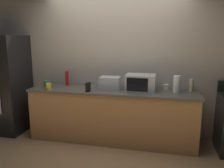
{
  "coord_description": "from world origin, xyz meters",
  "views": [
    {
      "loc": [
        0.85,
        -3.27,
        1.77
      ],
      "look_at": [
        0.0,
        0.4,
        1.0
      ],
      "focal_mm": 36.87,
      "sensor_mm": 36.0,
      "label": 1
    }
  ],
  "objects_px": {
    "bottle_hot_sauce": "(67,78)",
    "cordless_phone": "(88,87)",
    "toaster_oven": "(110,83)",
    "mug_yellow": "(49,86)",
    "microwave": "(141,83)",
    "bottle_hand_soap": "(191,85)",
    "refrigerator": "(6,84)",
    "mug_green": "(46,84)",
    "paper_towel_roll": "(177,84)",
    "mug_white": "(166,87)"
  },
  "relations": [
    {
      "from": "microwave",
      "to": "bottle_hand_soap",
      "type": "xyz_separation_m",
      "value": [
        0.81,
        0.13,
        -0.03
      ]
    },
    {
      "from": "refrigerator",
      "to": "microwave",
      "type": "distance_m",
      "value": 2.53
    },
    {
      "from": "microwave",
      "to": "bottle_hot_sauce",
      "type": "distance_m",
      "value": 1.37
    },
    {
      "from": "refrigerator",
      "to": "toaster_oven",
      "type": "bearing_deg",
      "value": 1.72
    },
    {
      "from": "refrigerator",
      "to": "paper_towel_roll",
      "type": "distance_m",
      "value": 3.1
    },
    {
      "from": "refrigerator",
      "to": "paper_towel_roll",
      "type": "relative_size",
      "value": 6.67
    },
    {
      "from": "bottle_hot_sauce",
      "to": "cordless_phone",
      "type": "bearing_deg",
      "value": -36.23
    },
    {
      "from": "refrigerator",
      "to": "bottle_hot_sauce",
      "type": "distance_m",
      "value": 1.18
    },
    {
      "from": "cordless_phone",
      "to": "microwave",
      "type": "bearing_deg",
      "value": 20.33
    },
    {
      "from": "mug_white",
      "to": "mug_yellow",
      "type": "xyz_separation_m",
      "value": [
        -1.93,
        -0.44,
        0.01
      ]
    },
    {
      "from": "refrigerator",
      "to": "toaster_oven",
      "type": "distance_m",
      "value": 2.01
    },
    {
      "from": "mug_green",
      "to": "mug_white",
      "type": "distance_m",
      "value": 2.1
    },
    {
      "from": "mug_white",
      "to": "mug_yellow",
      "type": "height_order",
      "value": "mug_yellow"
    },
    {
      "from": "bottle_hand_soap",
      "to": "refrigerator",
      "type": "bearing_deg",
      "value": -176.87
    },
    {
      "from": "toaster_oven",
      "to": "mug_yellow",
      "type": "xyz_separation_m",
      "value": [
        -1.0,
        -0.28,
        -0.05
      ]
    },
    {
      "from": "mug_yellow",
      "to": "toaster_oven",
      "type": "bearing_deg",
      "value": 15.39
    },
    {
      "from": "microwave",
      "to": "toaster_oven",
      "type": "xyz_separation_m",
      "value": [
        -0.52,
        0.01,
        -0.03
      ]
    },
    {
      "from": "bottle_hand_soap",
      "to": "mug_green",
      "type": "xyz_separation_m",
      "value": [
        -2.49,
        -0.19,
        -0.05
      ]
    },
    {
      "from": "toaster_oven",
      "to": "paper_towel_roll",
      "type": "relative_size",
      "value": 1.26
    },
    {
      "from": "microwave",
      "to": "bottle_hot_sauce",
      "type": "relative_size",
      "value": 1.83
    },
    {
      "from": "refrigerator",
      "to": "cordless_phone",
      "type": "bearing_deg",
      "value": -7.04
    },
    {
      "from": "mug_white",
      "to": "cordless_phone",
      "type": "bearing_deg",
      "value": -160.49
    },
    {
      "from": "cordless_phone",
      "to": "mug_yellow",
      "type": "distance_m",
      "value": 0.7
    },
    {
      "from": "toaster_oven",
      "to": "bottle_hot_sauce",
      "type": "height_order",
      "value": "bottle_hot_sauce"
    },
    {
      "from": "mug_white",
      "to": "mug_green",
      "type": "bearing_deg",
      "value": -173.48
    },
    {
      "from": "toaster_oven",
      "to": "mug_yellow",
      "type": "bearing_deg",
      "value": -164.61
    },
    {
      "from": "toaster_oven",
      "to": "microwave",
      "type": "bearing_deg",
      "value": -1.34
    },
    {
      "from": "mug_green",
      "to": "bottle_hot_sauce",
      "type": "bearing_deg",
      "value": 31.6
    },
    {
      "from": "bottle_hand_soap",
      "to": "mug_white",
      "type": "height_order",
      "value": "bottle_hand_soap"
    },
    {
      "from": "mug_green",
      "to": "mug_white",
      "type": "xyz_separation_m",
      "value": [
        2.09,
        0.24,
        -0.01
      ]
    },
    {
      "from": "mug_white",
      "to": "paper_towel_roll",
      "type": "bearing_deg",
      "value": -46.88
    },
    {
      "from": "toaster_oven",
      "to": "mug_yellow",
      "type": "relative_size",
      "value": 3.11
    },
    {
      "from": "refrigerator",
      "to": "paper_towel_roll",
      "type": "bearing_deg",
      "value": 0.93
    },
    {
      "from": "toaster_oven",
      "to": "mug_green",
      "type": "relative_size",
      "value": 3.27
    },
    {
      "from": "microwave",
      "to": "paper_towel_roll",
      "type": "relative_size",
      "value": 1.78
    },
    {
      "from": "microwave",
      "to": "mug_white",
      "type": "xyz_separation_m",
      "value": [
        0.41,
        0.18,
        -0.09
      ]
    },
    {
      "from": "toaster_oven",
      "to": "bottle_hand_soap",
      "type": "height_order",
      "value": "toaster_oven"
    },
    {
      "from": "microwave",
      "to": "refrigerator",
      "type": "bearing_deg",
      "value": -178.91
    },
    {
      "from": "refrigerator",
      "to": "bottle_hot_sauce",
      "type": "xyz_separation_m",
      "value": [
        1.16,
        0.18,
        0.13
      ]
    },
    {
      "from": "refrigerator",
      "to": "microwave",
      "type": "height_order",
      "value": "refrigerator"
    },
    {
      "from": "microwave",
      "to": "mug_yellow",
      "type": "xyz_separation_m",
      "value": [
        -1.52,
        -0.26,
        -0.08
      ]
    },
    {
      "from": "bottle_hot_sauce",
      "to": "mug_yellow",
      "type": "xyz_separation_m",
      "value": [
        -0.16,
        -0.4,
        -0.08
      ]
    },
    {
      "from": "refrigerator",
      "to": "toaster_oven",
      "type": "height_order",
      "value": "refrigerator"
    },
    {
      "from": "paper_towel_roll",
      "to": "mug_green",
      "type": "xyz_separation_m",
      "value": [
        -2.25,
        -0.06,
        -0.08
      ]
    },
    {
      "from": "bottle_hot_sauce",
      "to": "mug_yellow",
      "type": "bearing_deg",
      "value": -112.19
    },
    {
      "from": "paper_towel_roll",
      "to": "bottle_hand_soap",
      "type": "relative_size",
      "value": 1.34
    },
    {
      "from": "paper_towel_roll",
      "to": "mug_white",
      "type": "height_order",
      "value": "paper_towel_roll"
    },
    {
      "from": "microwave",
      "to": "bottle_hand_soap",
      "type": "distance_m",
      "value": 0.82
    },
    {
      "from": "microwave",
      "to": "cordless_phone",
      "type": "bearing_deg",
      "value": -162.64
    },
    {
      "from": "refrigerator",
      "to": "paper_towel_roll",
      "type": "height_order",
      "value": "refrigerator"
    }
  ]
}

